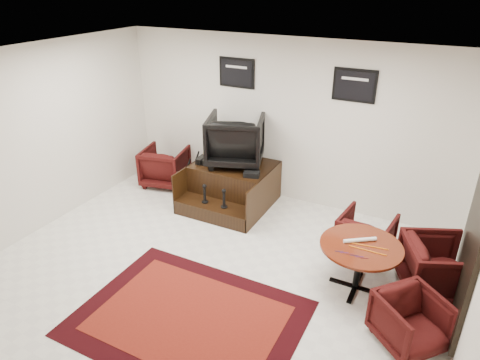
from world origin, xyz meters
name	(u,v)px	position (x,y,z in m)	size (l,w,h in m)	color
ground	(212,272)	(0.00, 0.00, 0.00)	(6.00, 6.00, 0.00)	silver
room_shell	(243,152)	(0.41, 0.12, 1.79)	(6.02, 5.02, 2.81)	silver
area_rug	(189,318)	(0.21, -0.88, 0.01)	(2.58, 1.93, 0.01)	black
shine_podium	(232,186)	(-0.68, 1.86, 0.33)	(1.37, 1.41, 0.70)	black
shine_chair	(236,137)	(-0.68, 2.01, 1.18)	(0.92, 0.86, 0.94)	black
shoes_pair	(204,160)	(-1.17, 1.77, 0.76)	(0.25, 0.29, 0.10)	black
polish_kit	(252,174)	(-0.20, 1.64, 0.75)	(0.25, 0.17, 0.09)	black
umbrella_black	(185,177)	(-1.49, 1.63, 0.41)	(0.31, 0.12, 0.83)	black
umbrella_hooked	(193,171)	(-1.48, 1.87, 0.44)	(0.33, 0.12, 0.89)	black
armchair_side	(165,164)	(-2.17, 1.95, 0.40)	(0.78, 0.73, 0.80)	black
meeting_table	(361,251)	(1.82, 0.56, 0.58)	(1.01, 1.01, 0.66)	#441209
table_chair_back	(366,233)	(1.75, 1.34, 0.36)	(0.70, 0.65, 0.72)	black
table_chair_window	(438,265)	(2.71, 0.95, 0.40)	(0.78, 0.73, 0.80)	black
table_chair_corner	(411,319)	(2.54, -0.09, 0.33)	(0.65, 0.61, 0.67)	black
paper_roll	(360,240)	(1.79, 0.63, 0.69)	(0.05, 0.05, 0.42)	white
table_clutter	(365,250)	(1.88, 0.47, 0.67)	(0.57, 0.33, 0.01)	orange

